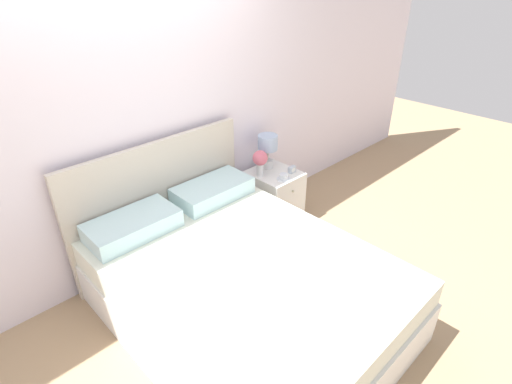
{
  "coord_description": "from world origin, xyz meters",
  "views": [
    {
      "loc": [
        -1.43,
        -2.65,
        2.3
      ],
      "look_at": [
        0.57,
        -0.59,
        0.65
      ],
      "focal_mm": 28.0,
      "sensor_mm": 36.0,
      "label": 1
    }
  ],
  "objects_px": {
    "alarm_clock": "(292,169)",
    "table_lamp": "(268,146)",
    "nightstand": "(274,195)",
    "flower_vase": "(260,160)",
    "bed": "(238,282)",
    "teacup": "(283,177)"
  },
  "relations": [
    {
      "from": "flower_vase",
      "to": "alarm_clock",
      "type": "height_order",
      "value": "flower_vase"
    },
    {
      "from": "nightstand",
      "to": "teacup",
      "type": "xyz_separation_m",
      "value": [
        -0.04,
        -0.16,
        0.28
      ]
    },
    {
      "from": "flower_vase",
      "to": "bed",
      "type": "bearing_deg",
      "value": -141.92
    },
    {
      "from": "nightstand",
      "to": "alarm_clock",
      "type": "height_order",
      "value": "alarm_clock"
    },
    {
      "from": "nightstand",
      "to": "alarm_clock",
      "type": "relative_size",
      "value": 6.68
    },
    {
      "from": "nightstand",
      "to": "teacup",
      "type": "bearing_deg",
      "value": -105.1
    },
    {
      "from": "nightstand",
      "to": "bed",
      "type": "bearing_deg",
      "value": -147.44
    },
    {
      "from": "flower_vase",
      "to": "alarm_clock",
      "type": "relative_size",
      "value": 3.47
    },
    {
      "from": "table_lamp",
      "to": "flower_vase",
      "type": "relative_size",
      "value": 1.31
    },
    {
      "from": "bed",
      "to": "flower_vase",
      "type": "relative_size",
      "value": 8.06
    },
    {
      "from": "bed",
      "to": "alarm_clock",
      "type": "distance_m",
      "value": 1.44
    },
    {
      "from": "table_lamp",
      "to": "flower_vase",
      "type": "bearing_deg",
      "value": -156.24
    },
    {
      "from": "alarm_clock",
      "to": "nightstand",
      "type": "bearing_deg",
      "value": 137.15
    },
    {
      "from": "bed",
      "to": "flower_vase",
      "type": "height_order",
      "value": "bed"
    },
    {
      "from": "bed",
      "to": "nightstand",
      "type": "bearing_deg",
      "value": 32.56
    },
    {
      "from": "table_lamp",
      "to": "teacup",
      "type": "height_order",
      "value": "table_lamp"
    },
    {
      "from": "nightstand",
      "to": "table_lamp",
      "type": "height_order",
      "value": "table_lamp"
    },
    {
      "from": "alarm_clock",
      "to": "table_lamp",
      "type": "bearing_deg",
      "value": 112.02
    },
    {
      "from": "bed",
      "to": "table_lamp",
      "type": "distance_m",
      "value": 1.53
    },
    {
      "from": "teacup",
      "to": "nightstand",
      "type": "bearing_deg",
      "value": 74.9
    },
    {
      "from": "nightstand",
      "to": "teacup",
      "type": "height_order",
      "value": "teacup"
    },
    {
      "from": "flower_vase",
      "to": "alarm_clock",
      "type": "bearing_deg",
      "value": -30.5
    }
  ]
}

